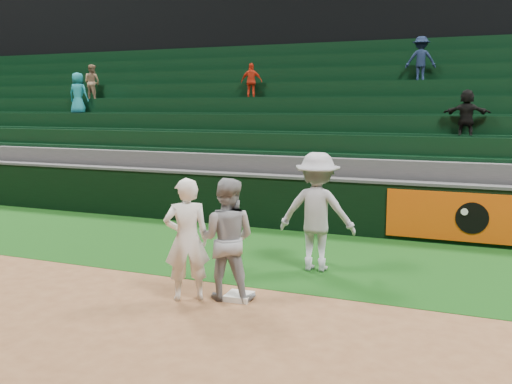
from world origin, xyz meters
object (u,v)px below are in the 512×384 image
first_baseman (187,240)px  base_coach (317,212)px  baserunner (227,239)px  first_base (239,296)px

first_baseman → base_coach: 2.56m
baserunner → base_coach: (0.82, 1.91, 0.13)m
first_base → first_baseman: first_baseman is taller
first_baseman → baserunner: 0.58m
baserunner → base_coach: bearing=-122.8°
first_baseman → base_coach: (1.33, 2.19, 0.12)m
first_baseman → first_base: bearing=170.5°
first_base → baserunner: bearing=-176.6°
first_base → baserunner: (-0.19, -0.01, 0.86)m
first_base → base_coach: 2.23m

